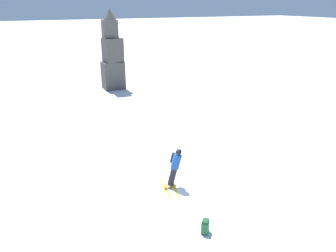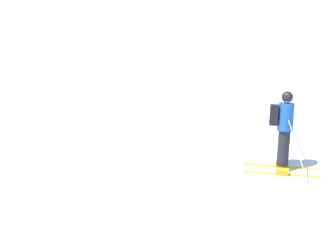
# 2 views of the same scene
# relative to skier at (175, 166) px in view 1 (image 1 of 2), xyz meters

# --- Properties ---
(ground_plane) EXTENTS (300.00, 300.00, 0.00)m
(ground_plane) POSITION_rel_skier_xyz_m (-1.33, 0.02, -0.97)
(ground_plane) COLOR white
(skier) EXTENTS (1.29, 1.71, 1.77)m
(skier) POSITION_rel_skier_xyz_m (0.00, 0.00, 0.00)
(skier) COLOR yellow
(skier) RESTS_ON ground
(rock_pillar) EXTENTS (1.82, 1.60, 6.84)m
(rock_pillar) POSITION_rel_skier_xyz_m (2.73, 17.47, 1.90)
(rock_pillar) COLOR #4C4742
(rock_pillar) RESTS_ON ground
(spare_backpack) EXTENTS (0.37, 0.37, 0.50)m
(spare_backpack) POSITION_rel_skier_xyz_m (-0.42, -3.08, -0.73)
(spare_backpack) COLOR #236633
(spare_backpack) RESTS_ON ground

